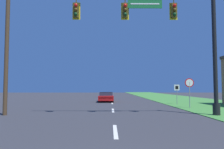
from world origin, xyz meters
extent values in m
cube|color=#428438|center=(10.50, 30.00, 0.02)|extent=(10.00, 110.00, 0.04)
cube|color=silver|center=(0.00, 6.00, 0.01)|extent=(0.16, 2.80, 0.01)
cube|color=silver|center=(0.00, 14.00, 0.01)|extent=(0.16, 2.80, 0.01)
cube|color=silver|center=(0.00, 22.00, 0.01)|extent=(0.16, 2.80, 0.01)
cube|color=silver|center=(0.00, 30.00, 0.01)|extent=(0.16, 2.80, 0.01)
cube|color=silver|center=(0.00, 38.00, 0.01)|extent=(0.16, 2.80, 0.01)
cylinder|color=black|center=(6.40, 10.82, 0.39)|extent=(0.44, 0.44, 0.70)
cylinder|color=black|center=(6.40, 10.82, 4.06)|extent=(0.26, 0.26, 8.03)
cube|color=#196B33|center=(2.01, 10.82, 7.08)|extent=(2.19, 0.06, 0.55)
cube|color=white|center=(2.01, 10.79, 7.08)|extent=(1.84, 0.01, 0.08)
cylinder|color=#4C4214|center=(-2.38, 10.82, 7.30)|extent=(0.06, 0.06, 0.35)
cube|color=yellow|center=(-2.38, 10.96, 6.65)|extent=(0.50, 0.03, 1.11)
cube|color=#4C4214|center=(-2.38, 10.82, 6.65)|extent=(0.34, 0.24, 0.95)
sphere|color=red|center=(-2.38, 10.68, 6.93)|extent=(0.22, 0.22, 0.22)
sphere|color=#51380F|center=(-2.38, 10.68, 6.65)|extent=(0.22, 0.22, 0.22)
sphere|color=#0F3D19|center=(-2.38, 10.68, 6.36)|extent=(0.22, 0.22, 0.22)
cylinder|color=#4C4214|center=(0.74, 10.82, 7.30)|extent=(0.06, 0.06, 0.35)
cube|color=yellow|center=(0.74, 10.96, 6.65)|extent=(0.50, 0.03, 1.11)
cube|color=#4C4214|center=(0.74, 10.82, 6.65)|extent=(0.34, 0.24, 0.95)
sphere|color=red|center=(0.74, 10.68, 6.93)|extent=(0.22, 0.22, 0.22)
sphere|color=#51380F|center=(0.74, 10.68, 6.65)|extent=(0.22, 0.22, 0.22)
sphere|color=#0F3D19|center=(0.74, 10.68, 6.36)|extent=(0.22, 0.22, 0.22)
cylinder|color=#4C4214|center=(3.86, 10.82, 7.30)|extent=(0.06, 0.06, 0.35)
cube|color=yellow|center=(3.86, 10.96, 6.65)|extent=(0.50, 0.03, 1.11)
cube|color=#4C4214|center=(3.86, 10.82, 6.65)|extent=(0.34, 0.24, 0.95)
sphere|color=red|center=(3.86, 10.68, 6.93)|extent=(0.22, 0.22, 0.22)
sphere|color=#51380F|center=(3.86, 10.68, 6.65)|extent=(0.22, 0.22, 0.22)
sphere|color=#0F3D19|center=(3.86, 10.68, 6.36)|extent=(0.22, 0.22, 0.22)
cylinder|color=black|center=(0.04, 26.14, 0.32)|extent=(0.22, 0.64, 0.64)
cylinder|color=black|center=(-1.56, 26.13, 0.32)|extent=(0.22, 0.64, 0.64)
cylinder|color=black|center=(0.06, 23.18, 0.32)|extent=(0.22, 0.64, 0.64)
cylinder|color=black|center=(-1.54, 23.17, 0.32)|extent=(0.22, 0.64, 0.64)
cube|color=#AD1414|center=(-0.75, 24.65, 0.50)|extent=(1.86, 4.38, 0.55)
cube|color=#283342|center=(-0.75, 24.76, 0.98)|extent=(1.62, 1.85, 0.42)
cube|color=#AD1414|center=(-0.75, 24.76, 1.16)|extent=(1.58, 1.81, 0.06)
cube|color=#B71414|center=(-0.73, 22.50, 0.56)|extent=(1.67, 0.07, 0.14)
cylinder|color=gray|center=(6.50, 15.67, 1.14)|extent=(0.07, 0.07, 2.20)
cylinder|color=red|center=(6.50, 15.67, 2.16)|extent=(0.76, 0.04, 0.76)
cylinder|color=white|center=(6.50, 15.65, 2.16)|extent=(0.61, 0.01, 0.61)
cylinder|color=gray|center=(6.77, 20.08, 1.04)|extent=(0.06, 0.06, 2.00)
cube|color=white|center=(6.77, 20.08, 1.77)|extent=(0.55, 0.04, 0.60)
cube|color=black|center=(6.77, 20.05, 1.77)|extent=(0.31, 0.01, 0.34)
cylinder|color=#4C3823|center=(-6.88, 11.16, 4.91)|extent=(0.26, 0.26, 9.81)
camera|label=1|loc=(-0.19, -2.79, 1.72)|focal=35.00mm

